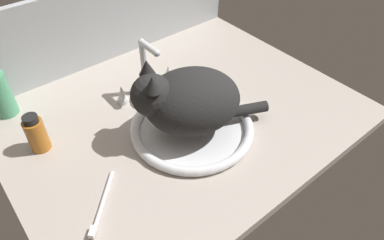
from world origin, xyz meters
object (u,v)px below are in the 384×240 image
(sink_basin, at_px, (192,127))
(cat, at_px, (185,100))
(toothbrush, at_px, (102,204))
(faucet, at_px, (146,74))
(amber_bottle, at_px, (36,134))

(sink_basin, height_order, cat, cat)
(sink_basin, bearing_deg, toothbrush, -168.74)
(sink_basin, bearing_deg, faucet, 90.00)
(sink_basin, xyz_separation_m, cat, (-0.02, 0.01, 0.10))
(cat, xyz_separation_m, amber_bottle, (-0.34, 0.20, -0.06))
(cat, distance_m, amber_bottle, 0.40)
(sink_basin, height_order, toothbrush, sink_basin)
(amber_bottle, bearing_deg, faucet, 3.12)
(faucet, relative_size, toothbrush, 1.50)
(cat, height_order, toothbrush, cat)
(sink_basin, relative_size, faucet, 1.68)
(faucet, xyz_separation_m, toothbrush, (-0.32, -0.29, -0.07))
(sink_basin, bearing_deg, amber_bottle, 150.27)
(sink_basin, xyz_separation_m, amber_bottle, (-0.36, 0.20, 0.04))
(faucet, xyz_separation_m, amber_bottle, (-0.36, -0.02, -0.02))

